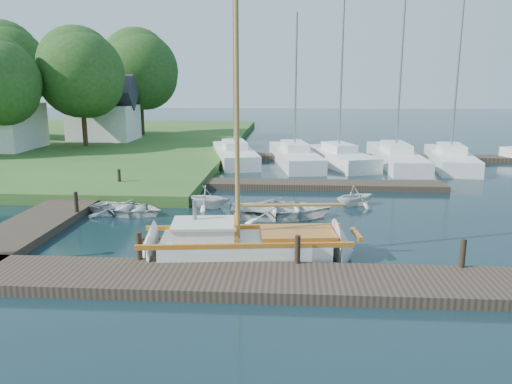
# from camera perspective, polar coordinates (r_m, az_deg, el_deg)

# --- Properties ---
(ground) EXTENTS (160.00, 160.00, 0.00)m
(ground) POSITION_cam_1_polar(r_m,az_deg,el_deg) (19.06, -0.00, -3.52)
(ground) COLOR black
(ground) RESTS_ON ground
(near_dock) EXTENTS (18.00, 2.20, 0.30)m
(near_dock) POSITION_cam_1_polar(r_m,az_deg,el_deg) (13.36, -1.75, -10.07)
(near_dock) COLOR #2D251D
(near_dock) RESTS_ON ground
(left_dock) EXTENTS (2.20, 18.00, 0.30)m
(left_dock) POSITION_cam_1_polar(r_m,az_deg,el_deg) (22.85, -20.09, -1.18)
(left_dock) COLOR #2D251D
(left_dock) RESTS_ON ground
(far_dock) EXTENTS (14.00, 1.60, 0.30)m
(far_dock) POSITION_cam_1_polar(r_m,az_deg,el_deg) (25.31, 5.52, 0.83)
(far_dock) COLOR #2D251D
(far_dock) RESTS_ON ground
(pontoon) EXTENTS (30.00, 1.60, 0.30)m
(pontoon) POSITION_cam_1_polar(r_m,az_deg,el_deg) (35.74, 18.05, 3.73)
(pontoon) COLOR #2D251D
(pontoon) RESTS_ON ground
(mooring_post_1) EXTENTS (0.16, 0.16, 0.80)m
(mooring_post_1) POSITION_cam_1_polar(r_m,az_deg,el_deg) (14.66, -13.20, -6.01)
(mooring_post_1) COLOR black
(mooring_post_1) RESTS_ON near_dock
(mooring_post_2) EXTENTS (0.16, 0.16, 0.80)m
(mooring_post_2) POSITION_cam_1_polar(r_m,az_deg,el_deg) (14.04, 4.77, -6.55)
(mooring_post_2) COLOR black
(mooring_post_2) RESTS_ON near_dock
(mooring_post_3) EXTENTS (0.16, 0.16, 0.80)m
(mooring_post_3) POSITION_cam_1_polar(r_m,az_deg,el_deg) (14.83, 22.55, -6.46)
(mooring_post_3) COLOR black
(mooring_post_3) RESTS_ON near_dock
(mooring_post_4) EXTENTS (0.16, 0.16, 0.80)m
(mooring_post_4) POSITION_cam_1_polar(r_m,az_deg,el_deg) (20.55, -19.87, -1.07)
(mooring_post_4) COLOR black
(mooring_post_4) RESTS_ON left_dock
(mooring_post_5) EXTENTS (0.16, 0.16, 0.80)m
(mooring_post_5) POSITION_cam_1_polar(r_m,az_deg,el_deg) (25.10, -15.37, 1.61)
(mooring_post_5) COLOR black
(mooring_post_5) RESTS_ON left_dock
(sailboat) EXTENTS (7.32, 2.74, 9.83)m
(sailboat) POSITION_cam_1_polar(r_m,az_deg,el_deg) (15.17, -0.67, -6.45)
(sailboat) COLOR silver
(sailboat) RESTS_ON ground
(dinghy) EXTENTS (3.32, 2.39, 0.68)m
(dinghy) POSITION_cam_1_polar(r_m,az_deg,el_deg) (15.90, -7.59, -5.67)
(dinghy) COLOR #954815
(dinghy) RESTS_ON ground
(tender_a) EXTENTS (3.59, 2.97, 0.64)m
(tender_a) POSITION_cam_1_polar(r_m,az_deg,el_deg) (20.87, -14.57, -1.59)
(tender_a) COLOR silver
(tender_a) RESTS_ON ground
(tender_b) EXTENTS (2.37, 2.16, 1.06)m
(tender_b) POSITION_cam_1_polar(r_m,az_deg,el_deg) (21.29, -5.57, -0.38)
(tender_b) COLOR silver
(tender_b) RESTS_ON ground
(tender_c) EXTENTS (4.22, 3.15, 0.83)m
(tender_c) POSITION_cam_1_polar(r_m,az_deg,el_deg) (19.73, 2.85, -1.72)
(tender_c) COLOR silver
(tender_c) RESTS_ON ground
(tender_d) EXTENTS (2.49, 2.39, 1.02)m
(tender_d) POSITION_cam_1_polar(r_m,az_deg,el_deg) (22.00, 11.33, -0.20)
(tender_d) COLOR silver
(tender_d) RESTS_ON ground
(marina_boat_0) EXTENTS (4.01, 8.52, 11.61)m
(marina_boat_0) POSITION_cam_1_polar(r_m,az_deg,el_deg) (33.26, -2.46, 4.45)
(marina_boat_0) COLOR silver
(marina_boat_0) RESTS_ON ground
(marina_boat_1) EXTENTS (3.63, 9.31, 9.39)m
(marina_boat_1) POSITION_cam_1_polar(r_m,az_deg,el_deg) (32.59, 4.43, 4.22)
(marina_boat_1) COLOR silver
(marina_boat_1) RESTS_ON ground
(marina_boat_2) EXTENTS (4.53, 7.71, 11.84)m
(marina_boat_2) POSITION_cam_1_polar(r_m,az_deg,el_deg) (32.32, 9.41, 4.07)
(marina_boat_2) COLOR silver
(marina_boat_2) RESTS_ON ground
(marina_boat_3) EXTENTS (2.20, 9.85, 12.32)m
(marina_boat_3) POSITION_cam_1_polar(r_m,az_deg,el_deg) (33.27, 15.67, 3.99)
(marina_boat_3) COLOR silver
(marina_boat_3) RESTS_ON ground
(marina_boat_4) EXTENTS (3.30, 8.46, 11.04)m
(marina_boat_4) POSITION_cam_1_polar(r_m,az_deg,el_deg) (33.65, 21.33, 3.69)
(marina_boat_4) COLOR silver
(marina_boat_4) RESTS_ON ground
(house_c) EXTENTS (5.25, 4.00, 5.28)m
(house_c) POSITION_cam_1_polar(r_m,az_deg,el_deg) (43.13, -17.03, 8.48)
(house_c) COLOR silver
(house_c) RESTS_ON shore
(tree_3) EXTENTS (6.41, 6.38, 8.74)m
(tree_3) POSITION_cam_1_polar(r_m,az_deg,el_deg) (39.38, -19.39, 12.69)
(tree_3) COLOR #332114
(tree_3) RESTS_ON shore
(tree_4) EXTENTS (7.01, 7.01, 9.66)m
(tree_4) POSITION_cam_1_polar(r_m,az_deg,el_deg) (46.54, -26.79, 12.64)
(tree_4) COLOR #332114
(tree_4) RESTS_ON shore
(tree_7) EXTENTS (6.83, 6.83, 9.38)m
(tree_7) POSITION_cam_1_polar(r_m,az_deg,el_deg) (46.25, -13.13, 13.44)
(tree_7) COLOR #332114
(tree_7) RESTS_ON shore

